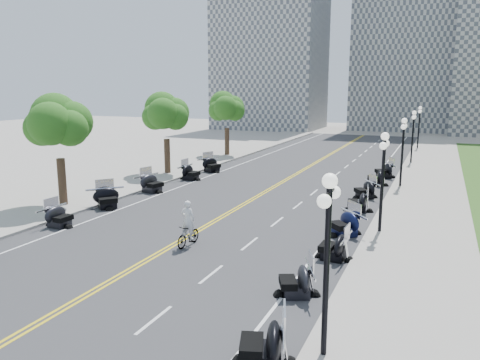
% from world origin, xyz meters
% --- Properties ---
extents(ground, '(160.00, 160.00, 0.00)m').
position_xyz_m(ground, '(0.00, 0.00, 0.00)').
color(ground, gray).
extents(road, '(16.00, 90.00, 0.01)m').
position_xyz_m(road, '(0.00, 10.00, 0.00)').
color(road, '#333335').
rests_on(road, ground).
extents(centerline_yellow_a, '(0.12, 90.00, 0.00)m').
position_xyz_m(centerline_yellow_a, '(-0.12, 10.00, 0.01)').
color(centerline_yellow_a, yellow).
rests_on(centerline_yellow_a, road).
extents(centerline_yellow_b, '(0.12, 90.00, 0.00)m').
position_xyz_m(centerline_yellow_b, '(0.12, 10.00, 0.01)').
color(centerline_yellow_b, yellow).
rests_on(centerline_yellow_b, road).
extents(edge_line_north, '(0.12, 90.00, 0.00)m').
position_xyz_m(edge_line_north, '(6.40, 10.00, 0.01)').
color(edge_line_north, white).
rests_on(edge_line_north, road).
extents(edge_line_south, '(0.12, 90.00, 0.00)m').
position_xyz_m(edge_line_south, '(-6.40, 10.00, 0.01)').
color(edge_line_south, white).
rests_on(edge_line_south, road).
extents(lane_dash_4, '(0.12, 2.00, 0.00)m').
position_xyz_m(lane_dash_4, '(3.20, -8.00, 0.01)').
color(lane_dash_4, white).
rests_on(lane_dash_4, road).
extents(lane_dash_5, '(0.12, 2.00, 0.00)m').
position_xyz_m(lane_dash_5, '(3.20, -4.00, 0.01)').
color(lane_dash_5, white).
rests_on(lane_dash_5, road).
extents(lane_dash_6, '(0.12, 2.00, 0.00)m').
position_xyz_m(lane_dash_6, '(3.20, 0.00, 0.01)').
color(lane_dash_6, white).
rests_on(lane_dash_6, road).
extents(lane_dash_7, '(0.12, 2.00, 0.00)m').
position_xyz_m(lane_dash_7, '(3.20, 4.00, 0.01)').
color(lane_dash_7, white).
rests_on(lane_dash_7, road).
extents(lane_dash_8, '(0.12, 2.00, 0.00)m').
position_xyz_m(lane_dash_8, '(3.20, 8.00, 0.01)').
color(lane_dash_8, white).
rests_on(lane_dash_8, road).
extents(lane_dash_9, '(0.12, 2.00, 0.00)m').
position_xyz_m(lane_dash_9, '(3.20, 12.00, 0.01)').
color(lane_dash_9, white).
rests_on(lane_dash_9, road).
extents(lane_dash_10, '(0.12, 2.00, 0.00)m').
position_xyz_m(lane_dash_10, '(3.20, 16.00, 0.01)').
color(lane_dash_10, white).
rests_on(lane_dash_10, road).
extents(lane_dash_11, '(0.12, 2.00, 0.00)m').
position_xyz_m(lane_dash_11, '(3.20, 20.00, 0.01)').
color(lane_dash_11, white).
rests_on(lane_dash_11, road).
extents(lane_dash_12, '(0.12, 2.00, 0.00)m').
position_xyz_m(lane_dash_12, '(3.20, 24.00, 0.01)').
color(lane_dash_12, white).
rests_on(lane_dash_12, road).
extents(lane_dash_13, '(0.12, 2.00, 0.00)m').
position_xyz_m(lane_dash_13, '(3.20, 28.00, 0.01)').
color(lane_dash_13, white).
rests_on(lane_dash_13, road).
extents(lane_dash_14, '(0.12, 2.00, 0.00)m').
position_xyz_m(lane_dash_14, '(3.20, 32.00, 0.01)').
color(lane_dash_14, white).
rests_on(lane_dash_14, road).
extents(lane_dash_15, '(0.12, 2.00, 0.00)m').
position_xyz_m(lane_dash_15, '(3.20, 36.00, 0.01)').
color(lane_dash_15, white).
rests_on(lane_dash_15, road).
extents(lane_dash_16, '(0.12, 2.00, 0.00)m').
position_xyz_m(lane_dash_16, '(3.20, 40.00, 0.01)').
color(lane_dash_16, white).
rests_on(lane_dash_16, road).
extents(lane_dash_17, '(0.12, 2.00, 0.00)m').
position_xyz_m(lane_dash_17, '(3.20, 44.00, 0.01)').
color(lane_dash_17, white).
rests_on(lane_dash_17, road).
extents(lane_dash_18, '(0.12, 2.00, 0.00)m').
position_xyz_m(lane_dash_18, '(3.20, 48.00, 0.01)').
color(lane_dash_18, white).
rests_on(lane_dash_18, road).
extents(lane_dash_19, '(0.12, 2.00, 0.00)m').
position_xyz_m(lane_dash_19, '(3.20, 52.00, 0.01)').
color(lane_dash_19, white).
rests_on(lane_dash_19, road).
extents(sidewalk_north, '(5.00, 90.00, 0.15)m').
position_xyz_m(sidewalk_north, '(10.50, 10.00, 0.07)').
color(sidewalk_north, '#9E9991').
rests_on(sidewalk_north, ground).
extents(sidewalk_south, '(5.00, 90.00, 0.15)m').
position_xyz_m(sidewalk_south, '(-10.50, 10.00, 0.07)').
color(sidewalk_south, '#9E9991').
rests_on(sidewalk_south, ground).
extents(distant_block_a, '(18.00, 14.00, 26.00)m').
position_xyz_m(distant_block_a, '(-18.00, 62.00, 13.00)').
color(distant_block_a, gray).
rests_on(distant_block_a, ground).
extents(distant_block_b, '(16.00, 12.00, 30.00)m').
position_xyz_m(distant_block_b, '(4.00, 68.00, 15.00)').
color(distant_block_b, gray).
rests_on(distant_block_b, ground).
extents(street_lamp_1, '(0.50, 1.20, 4.90)m').
position_xyz_m(street_lamp_1, '(8.60, -8.00, 2.60)').
color(street_lamp_1, black).
rests_on(street_lamp_1, sidewalk_north).
extents(street_lamp_2, '(0.50, 1.20, 4.90)m').
position_xyz_m(street_lamp_2, '(8.60, 4.00, 2.60)').
color(street_lamp_2, black).
rests_on(street_lamp_2, sidewalk_north).
extents(street_lamp_3, '(0.50, 1.20, 4.90)m').
position_xyz_m(street_lamp_3, '(8.60, 16.00, 2.60)').
color(street_lamp_3, black).
rests_on(street_lamp_3, sidewalk_north).
extents(street_lamp_4, '(0.50, 1.20, 4.90)m').
position_xyz_m(street_lamp_4, '(8.60, 28.00, 2.60)').
color(street_lamp_4, black).
rests_on(street_lamp_4, sidewalk_north).
extents(street_lamp_5, '(0.50, 1.20, 4.90)m').
position_xyz_m(street_lamp_5, '(8.60, 40.00, 2.60)').
color(street_lamp_5, black).
rests_on(street_lamp_5, sidewalk_north).
extents(tree_2, '(4.80, 4.80, 9.20)m').
position_xyz_m(tree_2, '(-10.00, 2.00, 4.75)').
color(tree_2, '#235619').
rests_on(tree_2, sidewalk_south).
extents(tree_3, '(4.80, 4.80, 9.20)m').
position_xyz_m(tree_3, '(-10.00, 14.00, 4.75)').
color(tree_3, '#235619').
rests_on(tree_3, sidewalk_south).
extents(tree_4, '(4.80, 4.80, 9.20)m').
position_xyz_m(tree_4, '(-10.00, 26.00, 4.75)').
color(tree_4, '#235619').
rests_on(tree_4, sidewalk_south).
extents(motorcycle_n_3, '(2.42, 2.42, 1.34)m').
position_xyz_m(motorcycle_n_3, '(7.20, -8.91, 0.67)').
color(motorcycle_n_3, black).
rests_on(motorcycle_n_3, road).
extents(motorcycle_n_4, '(2.35, 2.35, 1.24)m').
position_xyz_m(motorcycle_n_4, '(6.79, -4.52, 0.62)').
color(motorcycle_n_4, black).
rests_on(motorcycle_n_4, road).
extents(motorcycle_n_5, '(1.89, 1.89, 1.28)m').
position_xyz_m(motorcycle_n_5, '(7.24, -0.43, 0.64)').
color(motorcycle_n_5, black).
rests_on(motorcycle_n_5, road).
extents(motorcycle_n_6, '(2.72, 2.72, 1.35)m').
position_xyz_m(motorcycle_n_6, '(7.03, 3.01, 0.67)').
color(motorcycle_n_6, black).
rests_on(motorcycle_n_6, road).
extents(motorcycle_n_7, '(2.14, 2.14, 1.30)m').
position_xyz_m(motorcycle_n_7, '(6.86, 8.00, 0.65)').
color(motorcycle_n_7, black).
rests_on(motorcycle_n_7, road).
extents(motorcycle_n_8, '(2.55, 2.55, 1.28)m').
position_xyz_m(motorcycle_n_8, '(6.73, 11.62, 0.64)').
color(motorcycle_n_8, black).
rests_on(motorcycle_n_8, road).
extents(motorcycle_n_9, '(2.19, 2.19, 1.36)m').
position_xyz_m(motorcycle_n_9, '(6.84, 16.17, 0.68)').
color(motorcycle_n_9, black).
rests_on(motorcycle_n_9, road).
extents(motorcycle_n_10, '(2.63, 2.63, 1.37)m').
position_xyz_m(motorcycle_n_10, '(7.06, 19.49, 0.69)').
color(motorcycle_n_10, black).
rests_on(motorcycle_n_10, road).
extents(motorcycle_s_5, '(1.81, 1.81, 1.24)m').
position_xyz_m(motorcycle_s_5, '(-7.03, -1.41, 0.62)').
color(motorcycle_s_5, black).
rests_on(motorcycle_s_5, road).
extents(motorcycle_s_6, '(2.79, 2.79, 1.38)m').
position_xyz_m(motorcycle_s_6, '(-7.27, 2.74, 0.69)').
color(motorcycle_s_6, black).
rests_on(motorcycle_s_6, road).
extents(motorcycle_s_7, '(2.37, 2.37, 1.41)m').
position_xyz_m(motorcycle_s_7, '(-7.29, 7.61, 0.70)').
color(motorcycle_s_7, black).
rests_on(motorcycle_s_7, road).
extents(motorcycle_s_8, '(1.98, 1.98, 1.34)m').
position_xyz_m(motorcycle_s_8, '(-6.98, 12.59, 0.67)').
color(motorcycle_s_8, black).
rests_on(motorcycle_s_8, road).
extents(motorcycle_s_9, '(2.65, 2.65, 1.38)m').
position_xyz_m(motorcycle_s_9, '(-7.07, 16.51, 0.69)').
color(motorcycle_s_9, black).
rests_on(motorcycle_s_9, road).
extents(bicycle, '(0.62, 1.76, 1.04)m').
position_xyz_m(bicycle, '(0.71, -1.39, 0.52)').
color(bicycle, '#A51414').
rests_on(bicycle, road).
extents(cyclist_rider, '(0.66, 0.43, 1.82)m').
position_xyz_m(cyclist_rider, '(0.71, -1.39, 1.95)').
color(cyclist_rider, silver).
rests_on(cyclist_rider, bicycle).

